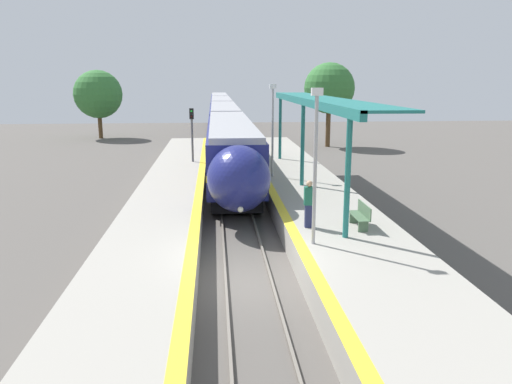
% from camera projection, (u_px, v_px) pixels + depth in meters
% --- Properties ---
extents(ground_plane, '(120.00, 120.00, 0.00)m').
position_uv_depth(ground_plane, '(248.00, 283.00, 15.82)').
color(ground_plane, '#56514C').
extents(rail_left, '(0.08, 90.00, 0.15)m').
position_uv_depth(rail_left, '(226.00, 282.00, 15.74)').
color(rail_left, slate).
rests_on(rail_left, ground_plane).
extents(rail_right, '(0.08, 90.00, 0.15)m').
position_uv_depth(rail_right, '(271.00, 280.00, 15.86)').
color(rail_right, slate).
rests_on(rail_right, ground_plane).
extents(train, '(2.82, 78.25, 3.82)m').
position_uv_depth(train, '(223.00, 116.00, 57.47)').
color(train, black).
rests_on(train, ground_plane).
extents(platform_right, '(4.26, 64.00, 0.96)m').
position_uv_depth(platform_right, '(364.00, 266.00, 16.01)').
color(platform_right, '#9E998E').
rests_on(platform_right, ground_plane).
extents(platform_left, '(3.37, 64.00, 0.96)m').
position_uv_depth(platform_left, '(143.00, 272.00, 15.44)').
color(platform_left, '#9E998E').
rests_on(platform_left, ground_plane).
extents(platform_bench, '(0.44, 1.57, 0.89)m').
position_uv_depth(platform_bench, '(361.00, 215.00, 18.42)').
color(platform_bench, '#4C6B4C').
rests_on(platform_bench, platform_right).
extents(person_waiting, '(0.36, 0.23, 1.77)m').
position_uv_depth(person_waiting, '(309.00, 203.00, 18.33)').
color(person_waiting, navy).
rests_on(person_waiting, platform_right).
extents(railway_signal, '(0.28, 0.28, 4.47)m').
position_uv_depth(railway_signal, '(192.00, 135.00, 32.85)').
color(railway_signal, '#59595E').
rests_on(railway_signal, ground_plane).
extents(lamppost_near, '(0.36, 0.20, 5.11)m').
position_uv_depth(lamppost_near, '(315.00, 157.00, 16.04)').
color(lamppost_near, '#9E9EA3').
rests_on(lamppost_near, platform_right).
extents(lamppost_mid, '(0.36, 0.20, 5.11)m').
position_uv_depth(lamppost_mid, '(273.00, 124.00, 27.61)').
color(lamppost_mid, '#9E9EA3').
rests_on(lamppost_mid, platform_right).
extents(station_canopy, '(2.02, 20.58, 4.47)m').
position_uv_depth(station_canopy, '(315.00, 103.00, 25.02)').
color(station_canopy, '#1E6B66').
rests_on(station_canopy, platform_right).
extents(background_tree_left, '(5.13, 5.13, 7.30)m').
position_uv_depth(background_tree_left, '(98.00, 94.00, 53.51)').
color(background_tree_left, brown).
rests_on(background_tree_left, ground_plane).
extents(background_tree_right, '(4.72, 4.72, 7.86)m').
position_uv_depth(background_tree_right, '(329.00, 88.00, 46.59)').
color(background_tree_right, brown).
rests_on(background_tree_right, ground_plane).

